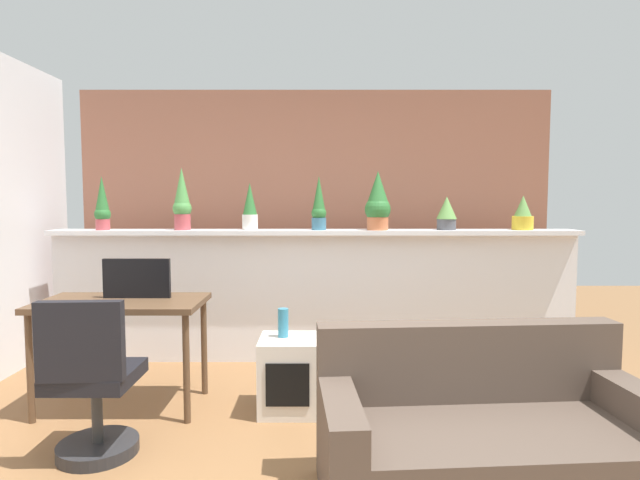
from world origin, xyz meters
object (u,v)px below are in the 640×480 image
(potted_plant_0, at_px, (101,205))
(couch, at_px, (484,442))
(potted_plant_1, at_px, (181,201))
(potted_plant_3, at_px, (318,206))
(desk, at_px, (121,312))
(potted_plant_5, at_px, (446,213))
(tv_monitor, at_px, (136,278))
(potted_plant_6, at_px, (522,215))
(potted_plant_4, at_px, (377,203))
(vase_on_shelf, at_px, (282,323))
(office_chair, at_px, (91,391))
(side_cube_shelf, at_px, (288,375))
(potted_plant_2, at_px, (249,207))

(potted_plant_0, xyz_separation_m, couch, (2.67, -2.10, -1.10))
(potted_plant_1, bearing_deg, potted_plant_0, -178.78)
(potted_plant_3, height_order, desk, potted_plant_3)
(potted_plant_5, relative_size, tv_monitor, 0.63)
(potted_plant_0, bearing_deg, potted_plant_6, 0.55)
(potted_plant_4, relative_size, vase_on_shelf, 2.61)
(potted_plant_5, xyz_separation_m, office_chair, (-2.35, -1.74, -0.93))
(side_cube_shelf, bearing_deg, tv_monitor, 172.57)
(potted_plant_0, distance_m, vase_on_shelf, 2.08)
(potted_plant_0, height_order, potted_plant_5, potted_plant_0)
(potted_plant_1, distance_m, couch, 3.11)
(potted_plant_5, bearing_deg, tv_monitor, -158.31)
(potted_plant_2, relative_size, vase_on_shelf, 2.11)
(potted_plant_4, bearing_deg, potted_plant_6, 1.42)
(potted_plant_3, distance_m, couch, 2.51)
(potted_plant_5, bearing_deg, couch, -98.62)
(potted_plant_5, xyz_separation_m, desk, (-2.46, -1.03, -0.66))
(potted_plant_4, relative_size, potted_plant_6, 1.70)
(desk, xyz_separation_m, tv_monitor, (0.08, 0.08, 0.22))
(potted_plant_3, relative_size, vase_on_shelf, 2.39)
(tv_monitor, distance_m, office_chair, 0.94)
(desk, distance_m, couch, 2.44)
(potted_plant_2, bearing_deg, potted_plant_3, -2.72)
(potted_plant_1, height_order, potted_plant_3, potted_plant_1)
(potted_plant_4, distance_m, potted_plant_5, 0.61)
(potted_plant_4, xyz_separation_m, vase_on_shelf, (-0.75, -1.02, -0.81))
(office_chair, relative_size, couch, 0.57)
(desk, distance_m, tv_monitor, 0.25)
(tv_monitor, xyz_separation_m, side_cube_shelf, (1.07, -0.14, -0.64))
(tv_monitor, bearing_deg, potted_plant_5, 21.69)
(potted_plant_4, distance_m, tv_monitor, 2.06)
(potted_plant_2, height_order, potted_plant_4, potted_plant_4)
(potted_plant_2, height_order, side_cube_shelf, potted_plant_2)
(potted_plant_3, bearing_deg, potted_plant_5, 1.11)
(potted_plant_3, relative_size, couch, 0.29)
(desk, height_order, couch, couch)
(potted_plant_2, xyz_separation_m, couch, (1.40, -2.14, -1.08))
(desk, xyz_separation_m, office_chair, (0.11, -0.72, -0.28))
(potted_plant_5, relative_size, office_chair, 0.32)
(potted_plant_1, bearing_deg, office_chair, -91.68)
(potted_plant_3, relative_size, potted_plant_4, 0.92)
(office_chair, bearing_deg, potted_plant_6, 29.99)
(potted_plant_4, height_order, tv_monitor, potted_plant_4)
(potted_plant_6, bearing_deg, vase_on_shelf, -152.56)
(potted_plant_1, distance_m, tv_monitor, 1.07)
(desk, bearing_deg, potted_plant_4, 28.27)
(potted_plant_6, distance_m, side_cube_shelf, 2.49)
(potted_plant_0, relative_size, potted_plant_4, 0.91)
(potted_plant_5, height_order, potted_plant_6, potted_plant_6)
(potted_plant_0, xyz_separation_m, potted_plant_2, (1.27, 0.04, -0.02))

